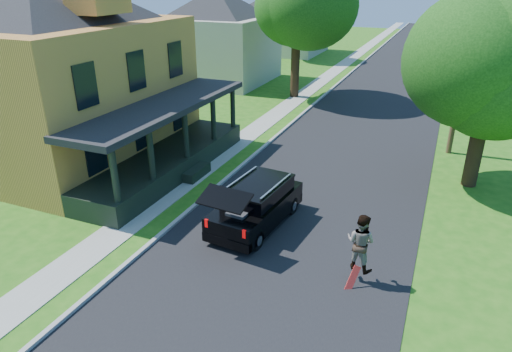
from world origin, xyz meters
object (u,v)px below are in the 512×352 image
at_px(skateboarder, 361,242).
at_px(tree_right_near, 493,57).
at_px(black_suv, 256,204).
at_px(utility_pole_near, 465,60).

height_order(skateboarder, tree_right_near, tree_right_near).
distance_m(black_suv, tree_right_near, 10.48).
height_order(tree_right_near, utility_pole_near, utility_pole_near).
bearing_deg(skateboarder, tree_right_near, -94.36).
bearing_deg(black_suv, tree_right_near, 49.40).
height_order(black_suv, skateboarder, skateboarder).
bearing_deg(tree_right_near, skateboarder, -109.63).
bearing_deg(tree_right_near, black_suv, -136.28).
relative_size(skateboarder, utility_pole_near, 0.20).
relative_size(tree_right_near, utility_pole_near, 0.96).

